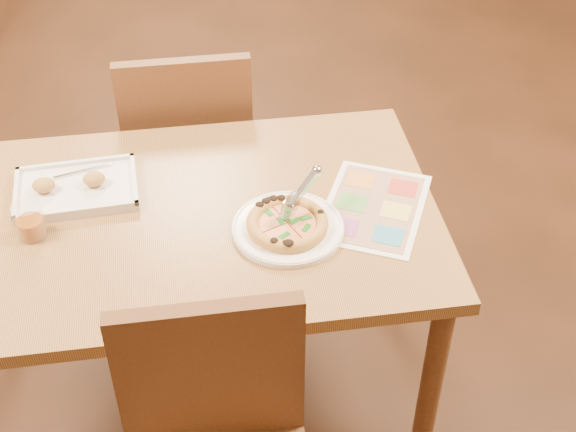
{
  "coord_description": "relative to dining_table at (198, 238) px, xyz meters",
  "views": [
    {
      "loc": [
        0.01,
        -1.65,
        2.11
      ],
      "look_at": [
        0.24,
        -0.1,
        0.77
      ],
      "focal_mm": 50.0,
      "sensor_mm": 36.0,
      "label": 1
    }
  ],
  "objects": [
    {
      "name": "pizza",
      "position": [
        0.23,
        -0.1,
        0.11
      ],
      "size": [
        0.21,
        0.21,
        0.03
      ],
      "rotation": [
        0.0,
        0.0,
        0.4
      ],
      "color": "gold",
      "rests_on": "plate"
    },
    {
      "name": "menu",
      "position": [
        0.48,
        -0.04,
        0.09
      ],
      "size": [
        0.39,
        0.44,
        0.0
      ],
      "primitive_type": "cube",
      "rotation": [
        0.0,
        0.0,
        -0.45
      ],
      "color": "white",
      "rests_on": "dining_table"
    },
    {
      "name": "pizza_cutter",
      "position": [
        0.27,
        -0.06,
        0.17
      ],
      "size": [
        0.12,
        0.12,
        0.09
      ],
      "rotation": [
        0.0,
        0.0,
        0.78
      ],
      "color": "silver",
      "rests_on": "pizza"
    },
    {
      "name": "glass_tumbler",
      "position": [
        -0.42,
        -0.02,
        0.13
      ],
      "size": [
        0.08,
        0.08,
        0.1
      ],
      "rotation": [
        0.0,
        0.0,
        -0.34
      ],
      "color": "#8F450B",
      "rests_on": "dining_table"
    },
    {
      "name": "dining_table",
      "position": [
        0.0,
        0.0,
        0.0
      ],
      "size": [
        1.3,
        0.85,
        0.72
      ],
      "color": "#A26D40",
      "rests_on": "ground"
    },
    {
      "name": "appetizer_tray",
      "position": [
        -0.32,
        0.14,
        0.1
      ],
      "size": [
        0.34,
        0.25,
        0.06
      ],
      "rotation": [
        0.0,
        0.0,
        0.06
      ],
      "color": "silver",
      "rests_on": "dining_table"
    },
    {
      "name": "chair_far",
      "position": [
        -0.0,
        0.6,
        -0.07
      ],
      "size": [
        0.42,
        0.42,
        0.47
      ],
      "rotation": [
        0.0,
        0.0,
        3.14
      ],
      "color": "brown",
      "rests_on": "ground"
    },
    {
      "name": "plate",
      "position": [
        0.24,
        -0.1,
        0.09
      ],
      "size": [
        0.33,
        0.33,
        0.02
      ],
      "primitive_type": "cylinder",
      "rotation": [
        0.0,
        0.0,
        0.15
      ],
      "color": "white",
      "rests_on": "dining_table"
    }
  ]
}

